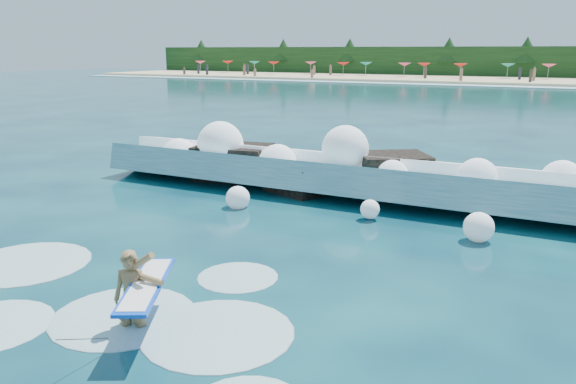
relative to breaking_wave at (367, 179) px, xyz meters
name	(u,v)px	position (x,y,z in m)	size (l,w,h in m)	color
ground	(186,257)	(-1.78, -6.82, -0.55)	(200.00, 200.00, 0.00)	#062237
beach	(522,81)	(-1.78, 71.18, -0.35)	(140.00, 20.00, 0.40)	tan
wet_band	(513,86)	(-1.78, 60.18, -0.51)	(140.00, 5.00, 0.08)	silver
treeline	(529,63)	(-1.78, 81.18, 1.95)	(140.00, 4.00, 5.00)	black
breaking_wave	(367,179)	(0.00, 0.00, 0.00)	(18.23, 2.83, 1.57)	teal
rock_cluster	(299,172)	(-2.52, 0.39, -0.08)	(8.47, 3.52, 1.48)	black
surfer_with_board	(135,296)	(-0.47, -9.86, 0.05)	(1.48, 2.80, 1.62)	olive
wave_spray	(328,161)	(-1.25, -0.18, 0.49)	(15.10, 4.36, 2.23)	white
surf_foam	(108,303)	(-1.61, -9.36, -0.55)	(8.99, 5.45, 0.13)	silver
beach_umbrellas	(523,66)	(-1.91, 72.79, 1.70)	(113.54, 6.78, 0.50)	#E34367
beachgoers	(406,73)	(-17.81, 68.27, 0.55)	(103.63, 14.08, 1.94)	#3F332D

